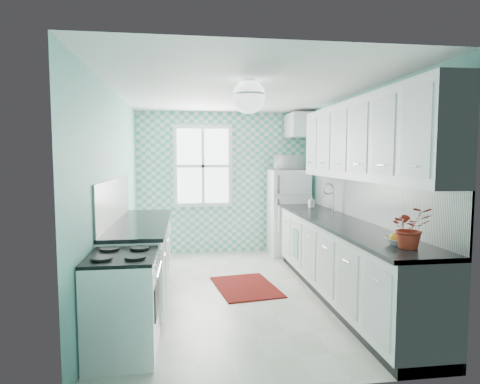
{
  "coord_description": "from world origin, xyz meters",
  "views": [
    {
      "loc": [
        -0.65,
        -4.93,
        1.7
      ],
      "look_at": [
        0.05,
        0.25,
        1.25
      ],
      "focal_mm": 30.0,
      "sensor_mm": 36.0,
      "label": 1
    }
  ],
  "objects": [
    {
      "name": "floor",
      "position": [
        0.0,
        0.0,
        -0.01
      ],
      "size": [
        3.0,
        4.4,
        0.02
      ],
      "primitive_type": "cube",
      "color": "beige",
      "rests_on": "ground"
    },
    {
      "name": "ceiling",
      "position": [
        0.0,
        0.0,
        2.51
      ],
      "size": [
        3.0,
        4.4,
        0.02
      ],
      "primitive_type": "cube",
      "color": "white",
      "rests_on": "wall_back"
    },
    {
      "name": "wall_back",
      "position": [
        0.0,
        2.21,
        1.25
      ],
      "size": [
        3.0,
        0.02,
        2.5
      ],
      "primitive_type": "cube",
      "color": "#74C1B5",
      "rests_on": "floor"
    },
    {
      "name": "wall_front",
      "position": [
        0.0,
        -2.21,
        1.25
      ],
      "size": [
        3.0,
        0.02,
        2.5
      ],
      "primitive_type": "cube",
      "color": "#74C1B5",
      "rests_on": "floor"
    },
    {
      "name": "wall_left",
      "position": [
        -1.51,
        0.0,
        1.25
      ],
      "size": [
        0.02,
        4.4,
        2.5
      ],
      "primitive_type": "cube",
      "color": "#74C1B5",
      "rests_on": "floor"
    },
    {
      "name": "wall_right",
      "position": [
        1.51,
        0.0,
        1.25
      ],
      "size": [
        0.02,
        4.4,
        2.5
      ],
      "primitive_type": "cube",
      "color": "#74C1B5",
      "rests_on": "floor"
    },
    {
      "name": "accent_wall",
      "position": [
        0.0,
        2.19,
        1.25
      ],
      "size": [
        3.0,
        0.01,
        2.5
      ],
      "primitive_type": "cube",
      "color": "#54BBA2",
      "rests_on": "wall_back"
    },
    {
      "name": "window",
      "position": [
        -0.35,
        2.16,
        1.55
      ],
      "size": [
        1.04,
        0.05,
        1.44
      ],
      "color": "white",
      "rests_on": "wall_back"
    },
    {
      "name": "backsplash_right",
      "position": [
        1.49,
        -0.4,
        1.2
      ],
      "size": [
        0.02,
        3.6,
        0.51
      ],
      "primitive_type": "cube",
      "color": "white",
      "rests_on": "wall_right"
    },
    {
      "name": "backsplash_left",
      "position": [
        -1.49,
        -0.07,
        1.2
      ],
      "size": [
        0.02,
        2.15,
        0.51
      ],
      "primitive_type": "cube",
      "color": "white",
      "rests_on": "wall_left"
    },
    {
      "name": "upper_cabinets_right",
      "position": [
        1.33,
        -0.6,
        1.9
      ],
      "size": [
        0.33,
        3.2,
        0.9
      ],
      "primitive_type": "cube",
      "color": "silver",
      "rests_on": "wall_right"
    },
    {
      "name": "upper_cabinet_fridge",
      "position": [
        1.3,
        1.83,
        2.25
      ],
      "size": [
        0.4,
        0.74,
        0.4
      ],
      "primitive_type": "cube",
      "color": "silver",
      "rests_on": "wall_right"
    },
    {
      "name": "ceiling_light",
      "position": [
        0.0,
        -0.8,
        2.32
      ],
      "size": [
        0.34,
        0.34,
        0.35
      ],
      "color": "silver",
      "rests_on": "ceiling"
    },
    {
      "name": "base_cabinets_right",
      "position": [
        1.2,
        -0.4,
        0.45
      ],
      "size": [
        0.6,
        3.6,
        0.9
      ],
      "primitive_type": "cube",
      "color": "white",
      "rests_on": "floor"
    },
    {
      "name": "countertop_right",
      "position": [
        1.19,
        -0.4,
        0.92
      ],
      "size": [
        0.63,
        3.6,
        0.04
      ],
      "primitive_type": "cube",
      "color": "black",
      "rests_on": "base_cabinets_right"
    },
    {
      "name": "base_cabinets_left",
      "position": [
        -1.2,
        -0.07,
        0.45
      ],
      "size": [
        0.6,
        2.15,
        0.9
      ],
      "primitive_type": "cube",
      "color": "white",
      "rests_on": "floor"
    },
    {
      "name": "countertop_left",
      "position": [
        -1.19,
        -0.07,
        0.92
      ],
      "size": [
        0.63,
        2.15,
        0.04
      ],
      "primitive_type": "cube",
      "color": "black",
      "rests_on": "base_cabinets_left"
    },
    {
      "name": "fridge",
      "position": [
        1.11,
        1.82,
        0.74
      ],
      "size": [
        0.65,
        0.65,
        1.49
      ],
      "rotation": [
        0.0,
        0.0,
        0.03
      ],
      "color": "silver",
      "rests_on": "floor"
    },
    {
      "name": "stove",
      "position": [
        -1.2,
        -1.48,
        0.45
      ],
      "size": [
        0.57,
        0.72,
        0.86
      ],
      "rotation": [
        0.0,
        0.0,
        0.04
      ],
      "color": "silver",
      "rests_on": "floor"
    },
    {
      "name": "sink",
      "position": [
        1.2,
        0.37,
        0.93
      ],
      "size": [
        0.47,
        0.4,
        0.53
      ],
      "rotation": [
        0.0,
        0.0,
        0.06
      ],
      "color": "silver",
      "rests_on": "countertop_right"
    },
    {
      "name": "rug",
      "position": [
        0.11,
        0.14,
        0.01
      ],
      "size": [
        0.89,
        1.15,
        0.02
      ],
      "primitive_type": "cube",
      "rotation": [
        0.0,
        0.0,
        0.15
      ],
      "color": "#6A0305",
      "rests_on": "floor"
    },
    {
      "name": "dish_towel",
      "position": [
        0.89,
        0.54,
        0.48
      ],
      "size": [
        0.06,
        0.27,
        0.41
      ],
      "primitive_type": "cube",
      "rotation": [
        0.0,
        0.0,
        0.15
      ],
      "color": "#65ADA1",
      "rests_on": "base_cabinets_right"
    },
    {
      "name": "fruit_bowl",
      "position": [
        1.2,
        -1.71,
        0.97
      ],
      "size": [
        0.3,
        0.3,
        0.07
      ],
      "primitive_type": "imported",
      "rotation": [
        0.0,
        0.0,
        -0.16
      ],
      "color": "white",
      "rests_on": "countertop_right"
    },
    {
      "name": "potted_plant",
      "position": [
        1.2,
        -1.85,
        1.12
      ],
      "size": [
        0.36,
        0.32,
        0.36
      ],
      "primitive_type": "imported",
      "rotation": [
        0.0,
        0.0,
        -0.13
      ],
      "color": "#A61F31",
      "rests_on": "countertop_right"
    },
    {
      "name": "soap_bottle",
      "position": [
        1.25,
        0.95,
        1.03
      ],
      "size": [
        0.09,
        0.09,
        0.18
      ],
      "primitive_type": "imported",
      "rotation": [
        0.0,
        0.0,
        0.17
      ],
      "color": "#88A4B9",
      "rests_on": "countertop_right"
    },
    {
      "name": "microwave",
      "position": [
        1.11,
        1.82,
        1.62
      ],
      "size": [
        0.47,
        0.33,
        0.26
      ],
      "primitive_type": "imported",
      "rotation": [
        0.0,
        0.0,
        3.17
      ],
      "color": "white",
      "rests_on": "fridge"
    }
  ]
}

